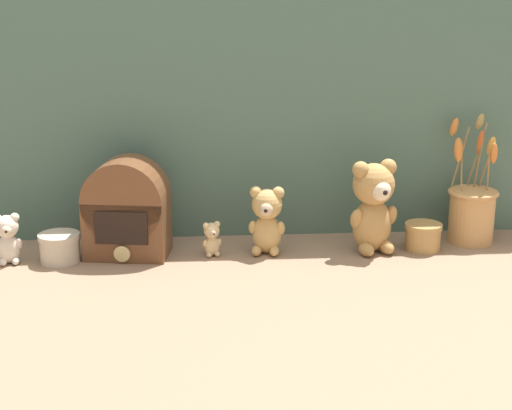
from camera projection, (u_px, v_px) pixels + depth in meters
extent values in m
plane|color=#8E7056|center=(257.00, 255.00, 1.93)|extent=(4.00, 4.00, 0.00)
cube|color=#4C6B5B|center=(252.00, 113.00, 2.00)|extent=(1.69, 0.02, 0.65)
ellipsoid|color=tan|center=(372.00, 225.00, 1.95)|extent=(0.12, 0.10, 0.14)
sphere|color=tan|center=(374.00, 184.00, 1.92)|extent=(0.10, 0.10, 0.10)
sphere|color=beige|center=(381.00, 191.00, 1.88)|extent=(0.05, 0.05, 0.05)
sphere|color=black|center=(385.00, 193.00, 1.86)|extent=(0.01, 0.01, 0.01)
sphere|color=tan|center=(388.00, 167.00, 1.92)|extent=(0.04, 0.04, 0.04)
sphere|color=tan|center=(360.00, 169.00, 1.90)|extent=(0.04, 0.04, 0.04)
ellipsoid|color=tan|center=(391.00, 215.00, 1.95)|extent=(0.04, 0.05, 0.06)
ellipsoid|color=tan|center=(356.00, 219.00, 1.92)|extent=(0.04, 0.05, 0.06)
ellipsoid|color=tan|center=(386.00, 247.00, 1.94)|extent=(0.05, 0.06, 0.03)
ellipsoid|color=tan|center=(366.00, 249.00, 1.93)|extent=(0.05, 0.06, 0.03)
ellipsoid|color=tan|center=(267.00, 234.00, 1.94)|extent=(0.08, 0.07, 0.10)
sphere|color=tan|center=(267.00, 204.00, 1.92)|extent=(0.08, 0.08, 0.08)
sphere|color=#D1B289|center=(266.00, 209.00, 1.89)|extent=(0.04, 0.04, 0.04)
sphere|color=black|center=(266.00, 211.00, 1.88)|extent=(0.01, 0.01, 0.01)
sphere|color=tan|center=(278.00, 193.00, 1.91)|extent=(0.03, 0.03, 0.03)
sphere|color=tan|center=(256.00, 192.00, 1.91)|extent=(0.03, 0.03, 0.03)
ellipsoid|color=tan|center=(281.00, 228.00, 1.93)|extent=(0.03, 0.04, 0.04)
ellipsoid|color=tan|center=(253.00, 228.00, 1.93)|extent=(0.03, 0.04, 0.04)
ellipsoid|color=tan|center=(274.00, 251.00, 1.93)|extent=(0.03, 0.04, 0.02)
ellipsoid|color=tan|center=(258.00, 251.00, 1.93)|extent=(0.03, 0.04, 0.02)
ellipsoid|color=beige|center=(9.00, 249.00, 1.87)|extent=(0.06, 0.05, 0.07)
sphere|color=beige|center=(7.00, 227.00, 1.86)|extent=(0.05, 0.05, 0.05)
sphere|color=beige|center=(6.00, 231.00, 1.84)|extent=(0.03, 0.03, 0.03)
sphere|color=black|center=(6.00, 232.00, 1.83)|extent=(0.01, 0.01, 0.01)
sphere|color=beige|center=(15.00, 217.00, 1.86)|extent=(0.02, 0.02, 0.02)
ellipsoid|color=beige|center=(19.00, 243.00, 1.87)|extent=(0.02, 0.03, 0.03)
ellipsoid|color=beige|center=(16.00, 261.00, 1.87)|extent=(0.02, 0.03, 0.02)
ellipsoid|color=beige|center=(3.00, 262.00, 1.86)|extent=(0.02, 0.03, 0.02)
ellipsoid|color=#DBBC84|center=(212.00, 246.00, 1.93)|extent=(0.04, 0.04, 0.05)
sphere|color=#DBBC84|center=(212.00, 231.00, 1.92)|extent=(0.04, 0.04, 0.04)
sphere|color=#D1B289|center=(213.00, 233.00, 1.90)|extent=(0.02, 0.02, 0.02)
sphere|color=black|center=(214.00, 234.00, 1.90)|extent=(0.01, 0.01, 0.01)
sphere|color=#DBBC84|center=(217.00, 224.00, 1.91)|extent=(0.02, 0.02, 0.02)
sphere|color=#DBBC84|center=(206.00, 225.00, 1.91)|extent=(0.02, 0.02, 0.02)
ellipsoid|color=#DBBC84|center=(219.00, 242.00, 1.93)|extent=(0.01, 0.02, 0.02)
ellipsoid|color=#DBBC84|center=(205.00, 243.00, 1.92)|extent=(0.01, 0.02, 0.02)
ellipsoid|color=#DBBC84|center=(217.00, 254.00, 1.92)|extent=(0.02, 0.02, 0.01)
ellipsoid|color=#DBBC84|center=(209.00, 255.00, 1.92)|extent=(0.02, 0.02, 0.01)
cylinder|color=tan|center=(471.00, 216.00, 2.01)|extent=(0.11, 0.11, 0.14)
torus|color=tan|center=(473.00, 192.00, 2.00)|extent=(0.13, 0.13, 0.01)
cylinder|color=#9E7542|center=(485.00, 167.00, 2.00)|extent=(0.02, 0.03, 0.11)
ellipsoid|color=gold|center=(491.00, 145.00, 1.99)|extent=(0.03, 0.04, 0.05)
cylinder|color=#9E7542|center=(462.00, 170.00, 1.98)|extent=(0.01, 0.03, 0.11)
ellipsoid|color=orange|center=(458.00, 150.00, 1.96)|extent=(0.02, 0.04, 0.06)
cylinder|color=#9E7542|center=(488.00, 172.00, 1.97)|extent=(0.01, 0.02, 0.10)
ellipsoid|color=orange|center=(494.00, 153.00, 1.95)|extent=(0.03, 0.03, 0.06)
cylinder|color=#9E7542|center=(478.00, 165.00, 2.00)|extent=(0.02, 0.01, 0.12)
ellipsoid|color=#C65B28|center=(480.00, 142.00, 1.99)|extent=(0.03, 0.03, 0.06)
cylinder|color=#9E7542|center=(477.00, 155.00, 2.01)|extent=(0.04, 0.02, 0.17)
ellipsoid|color=tan|center=(480.00, 121.00, 2.00)|extent=(0.03, 0.03, 0.04)
cylinder|color=#9E7542|center=(460.00, 157.00, 2.01)|extent=(0.05, 0.03, 0.15)
ellipsoid|color=orange|center=(454.00, 127.00, 2.01)|extent=(0.04, 0.03, 0.05)
cube|color=brown|center=(128.00, 227.00, 1.92)|extent=(0.21, 0.15, 0.15)
cylinder|color=brown|center=(126.00, 198.00, 1.90)|extent=(0.21, 0.15, 0.20)
cube|color=black|center=(121.00, 228.00, 1.85)|extent=(0.13, 0.03, 0.08)
cylinder|color=#D6BC7A|center=(122.00, 254.00, 1.87)|extent=(0.04, 0.01, 0.04)
cylinder|color=beige|center=(60.00, 250.00, 1.88)|extent=(0.09, 0.09, 0.06)
cylinder|color=beige|center=(59.00, 236.00, 1.87)|extent=(0.10, 0.10, 0.01)
cylinder|color=tan|center=(423.00, 239.00, 1.97)|extent=(0.09, 0.09, 0.06)
cylinder|color=tan|center=(424.00, 226.00, 1.96)|extent=(0.09, 0.09, 0.01)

